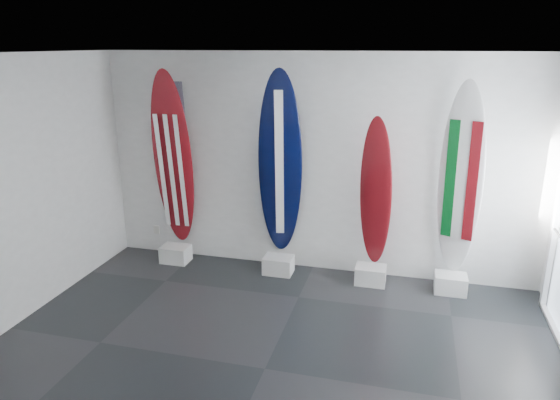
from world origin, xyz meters
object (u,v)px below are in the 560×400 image
(surfboard_navy, at_px, (280,166))
(surfboard_italy, at_px, (461,181))
(surfboard_swiss, at_px, (376,193))
(surfboard_usa, at_px, (173,160))

(surfboard_navy, bearing_deg, surfboard_italy, -10.41)
(surfboard_navy, bearing_deg, surfboard_swiss, -10.41)
(surfboard_usa, relative_size, surfboard_italy, 1.04)
(surfboard_usa, height_order, surfboard_navy, surfboard_navy)
(surfboard_navy, relative_size, surfboard_swiss, 1.30)
(surfboard_italy, bearing_deg, surfboard_swiss, -158.03)
(surfboard_usa, bearing_deg, surfboard_navy, -2.23)
(surfboard_usa, height_order, surfboard_italy, surfboard_usa)
(surfboard_usa, relative_size, surfboard_navy, 0.99)
(surfboard_usa, xyz_separation_m, surfboard_navy, (1.57, 0.00, 0.01))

